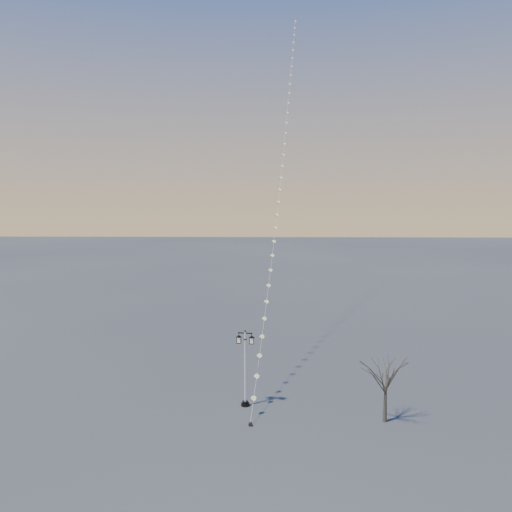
{
  "coord_description": "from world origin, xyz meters",
  "views": [
    {
      "loc": [
        1.21,
        -28.35,
        13.3
      ],
      "look_at": [
        0.22,
        8.1,
        9.21
      ],
      "focal_mm": 35.82,
      "sensor_mm": 36.0,
      "label": 1
    }
  ],
  "objects": [
    {
      "name": "kite_train",
      "position": [
        2.44,
        24.71,
        19.59
      ],
      "size": [
        5.29,
        49.32,
        39.34
      ],
      "rotation": [
        0.0,
        0.0,
        0.01
      ],
      "color": "black",
      "rests_on": "ground"
    },
    {
      "name": "ground",
      "position": [
        0.0,
        0.0,
        0.0
      ],
      "size": [
        300.0,
        300.0,
        0.0
      ],
      "primitive_type": "plane",
      "color": "#414242",
      "rests_on": "ground"
    },
    {
      "name": "bare_tree",
      "position": [
        8.14,
        1.16,
        2.76
      ],
      "size": [
        2.39,
        2.39,
        3.97
      ],
      "rotation": [
        0.0,
        0.0,
        -0.3
      ],
      "color": "#3E372B",
      "rests_on": "ground"
    },
    {
      "name": "street_lamp",
      "position": [
        -0.34,
        3.29,
        2.76
      ],
      "size": [
        1.26,
        0.56,
        5.0
      ],
      "rotation": [
        0.0,
        0.0,
        -0.14
      ],
      "color": "black",
      "rests_on": "ground"
    }
  ]
}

